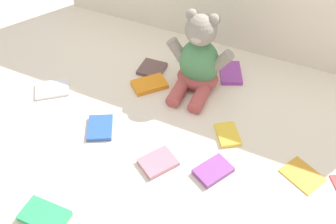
% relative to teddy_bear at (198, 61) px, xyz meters
% --- Properties ---
extents(ground_plane, '(3.20, 3.20, 0.00)m').
position_rel_teddy_bear_xyz_m(ground_plane, '(0.01, -0.16, -0.11)').
color(ground_plane, silver).
extents(teddy_bear, '(0.24, 0.22, 0.29)m').
position_rel_teddy_bear_xyz_m(teddy_bear, '(0.00, 0.00, 0.00)').
color(teddy_bear, '#4C8C59').
rests_on(teddy_bear, ground_plane).
extents(book_case_0, '(0.14, 0.11, 0.01)m').
position_rel_teddy_bear_xyz_m(book_case_0, '(-0.06, 0.14, -0.10)').
color(book_case_0, '#71B6DD').
rests_on(book_case_0, ground_plane).
extents(book_case_1, '(0.12, 0.13, 0.01)m').
position_rel_teddy_bear_xyz_m(book_case_1, '(-0.20, -0.34, -0.10)').
color(book_case_1, '#2D57AF').
rests_on(book_case_1, ground_plane).
extents(book_case_2, '(0.14, 0.14, 0.02)m').
position_rel_teddy_bear_xyz_m(book_case_2, '(-0.15, -0.08, -0.10)').
color(book_case_2, orange).
rests_on(book_case_2, ground_plane).
extents(book_case_3, '(0.13, 0.08, 0.02)m').
position_rel_teddy_bear_xyz_m(book_case_3, '(-0.16, -0.67, -0.10)').
color(book_case_3, '#2FA362').
rests_on(book_case_3, ground_plane).
extents(book_case_4, '(0.12, 0.15, 0.02)m').
position_rel_teddy_bear_xyz_m(book_case_4, '(0.09, 0.11, -0.10)').
color(book_case_4, purple).
rests_on(book_case_4, ground_plane).
extents(book_case_5, '(0.14, 0.13, 0.01)m').
position_rel_teddy_bear_xyz_m(book_case_5, '(0.43, -0.24, -0.11)').
color(book_case_5, gold).
rests_on(book_case_5, ground_plane).
extents(book_case_6, '(0.11, 0.12, 0.01)m').
position_rel_teddy_bear_xyz_m(book_case_6, '(0.18, -0.19, -0.10)').
color(book_case_6, yellow).
rests_on(book_case_6, ground_plane).
extents(book_case_7, '(0.15, 0.14, 0.01)m').
position_rel_teddy_bear_xyz_m(book_case_7, '(-0.46, -0.25, -0.10)').
color(book_case_7, white).
rests_on(book_case_7, ground_plane).
extents(book_case_9, '(0.12, 0.13, 0.01)m').
position_rel_teddy_bear_xyz_m(book_case_9, '(0.03, -0.38, -0.10)').
color(book_case_9, '#B37287').
rests_on(book_case_9, ground_plane).
extents(book_case_10, '(0.10, 0.10, 0.02)m').
position_rel_teddy_bear_xyz_m(book_case_10, '(-0.19, 0.01, -0.10)').
color(book_case_10, brown).
rests_on(book_case_10, ground_plane).
extents(book_case_11, '(0.11, 0.13, 0.02)m').
position_rel_teddy_bear_xyz_m(book_case_11, '(0.19, -0.34, -0.10)').
color(book_case_11, '#803E8C').
rests_on(book_case_11, ground_plane).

